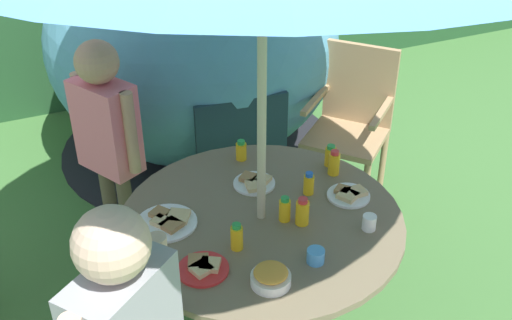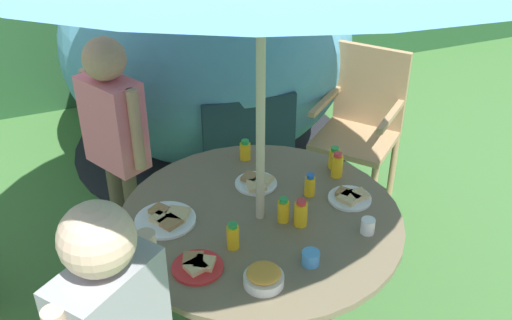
% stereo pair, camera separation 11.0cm
% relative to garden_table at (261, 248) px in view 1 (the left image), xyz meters
% --- Properties ---
extents(garden_table, '(1.21, 1.21, 0.69)m').
position_rel_garden_table_xyz_m(garden_table, '(0.00, 0.00, 0.00)').
color(garden_table, brown).
rests_on(garden_table, ground_plane).
extents(wooden_chair, '(0.62, 0.62, 0.97)m').
position_rel_garden_table_xyz_m(wooden_chair, '(1.00, 0.85, 0.02)').
color(wooden_chair, tan).
rests_on(wooden_chair, ground_plane).
extents(dome_tent, '(2.10, 2.10, 1.60)m').
position_rel_garden_table_xyz_m(dome_tent, '(0.34, 1.81, 0.28)').
color(dome_tent, teal).
rests_on(dome_tent, ground_plane).
extents(child_in_pink_shirt, '(0.31, 0.38, 1.25)m').
position_rel_garden_table_xyz_m(child_in_pink_shirt, '(-0.46, 0.86, 0.28)').
color(child_in_pink_shirt, brown).
rests_on(child_in_pink_shirt, ground_plane).
extents(snack_bowl, '(0.15, 0.15, 0.07)m').
position_rel_garden_table_xyz_m(snack_bowl, '(-0.14, -0.38, 0.21)').
color(snack_bowl, white).
rests_on(snack_bowl, garden_table).
extents(plate_mid_right, '(0.20, 0.20, 0.03)m').
position_rel_garden_table_xyz_m(plate_mid_right, '(-0.34, -0.21, 0.19)').
color(plate_mid_right, red).
rests_on(plate_mid_right, garden_table).
extents(plate_center_back, '(0.19, 0.19, 0.03)m').
position_rel_garden_table_xyz_m(plate_center_back, '(0.07, 0.23, 0.19)').
color(plate_center_back, white).
rests_on(plate_center_back, garden_table).
extents(plate_back_edge, '(0.19, 0.19, 0.03)m').
position_rel_garden_table_xyz_m(plate_back_edge, '(0.42, -0.03, 0.19)').
color(plate_back_edge, white).
rests_on(plate_back_edge, garden_table).
extents(plate_near_right, '(0.26, 0.26, 0.03)m').
position_rel_garden_table_xyz_m(plate_near_right, '(-0.38, 0.12, 0.18)').
color(plate_near_right, white).
rests_on(plate_near_right, garden_table).
extents(juice_bottle_near_left, '(0.06, 0.06, 0.12)m').
position_rel_garden_table_xyz_m(juice_bottle_near_left, '(0.14, -0.11, 0.23)').
color(juice_bottle_near_left, yellow).
rests_on(juice_bottle_near_left, garden_table).
extents(juice_bottle_far_left, '(0.05, 0.05, 0.12)m').
position_rel_garden_table_xyz_m(juice_bottle_far_left, '(0.45, 0.16, 0.23)').
color(juice_bottle_far_left, yellow).
rests_on(juice_bottle_far_left, garden_table).
extents(juice_bottle_far_right, '(0.05, 0.05, 0.11)m').
position_rel_garden_table_xyz_m(juice_bottle_far_right, '(0.48, 0.24, 0.22)').
color(juice_bottle_far_right, yellow).
rests_on(juice_bottle_far_right, garden_table).
extents(juice_bottle_center_front, '(0.05, 0.05, 0.11)m').
position_rel_garden_table_xyz_m(juice_bottle_center_front, '(0.08, -0.06, 0.23)').
color(juice_bottle_center_front, yellow).
rests_on(juice_bottle_center_front, garden_table).
extents(juice_bottle_mid_left, '(0.05, 0.05, 0.12)m').
position_rel_garden_table_xyz_m(juice_bottle_mid_left, '(-0.17, -0.15, 0.23)').
color(juice_bottle_mid_left, yellow).
rests_on(juice_bottle_mid_left, garden_table).
extents(juice_bottle_front_edge, '(0.05, 0.05, 0.10)m').
position_rel_garden_table_xyz_m(juice_bottle_front_edge, '(0.11, 0.46, 0.22)').
color(juice_bottle_front_edge, yellow).
rests_on(juice_bottle_front_edge, garden_table).
extents(juice_bottle_spot_a, '(0.05, 0.05, 0.11)m').
position_rel_garden_table_xyz_m(juice_bottle_spot_a, '(0.27, 0.07, 0.22)').
color(juice_bottle_spot_a, yellow).
rests_on(juice_bottle_spot_a, garden_table).
extents(cup_near, '(0.07, 0.07, 0.06)m').
position_rel_garden_table_xyz_m(cup_near, '(0.07, -0.35, 0.20)').
color(cup_near, '#4C99D8').
rests_on(cup_near, garden_table).
extents(cup_far, '(0.06, 0.06, 0.07)m').
position_rel_garden_table_xyz_m(cup_far, '(0.37, -0.26, 0.21)').
color(cup_far, white).
rests_on(cup_far, garden_table).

